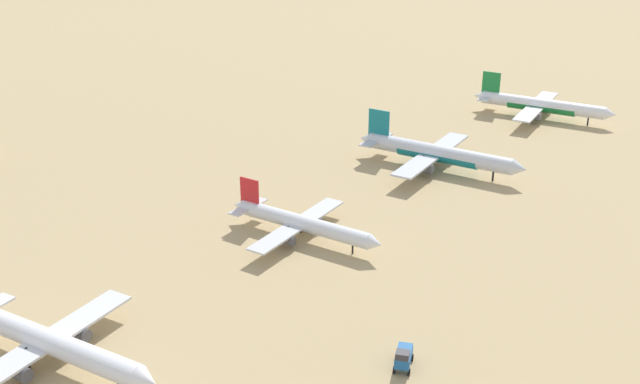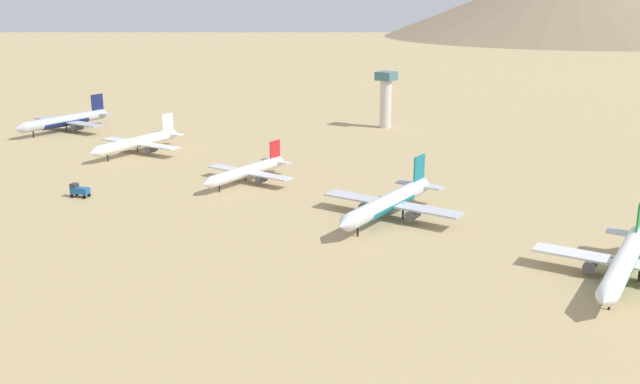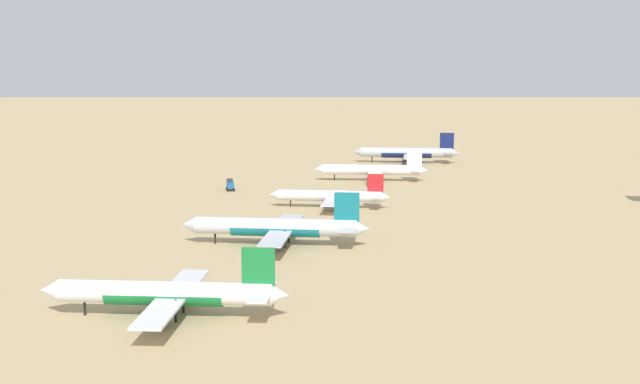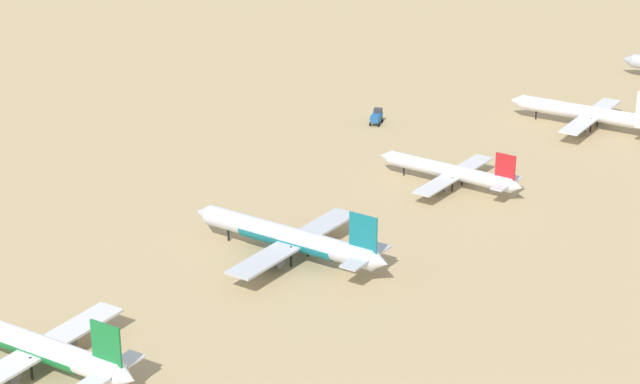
{
  "view_description": "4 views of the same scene",
  "coord_description": "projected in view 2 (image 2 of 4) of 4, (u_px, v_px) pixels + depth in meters",
  "views": [
    {
      "loc": [
        85.25,
        -116.64,
        72.05
      ],
      "look_at": [
        -3.71,
        14.65,
        4.67
      ],
      "focal_mm": 42.68,
      "sensor_mm": 36.0,
      "label": 1
    },
    {
      "loc": [
        154.61,
        139.63,
        55.79
      ],
      "look_at": [
        5.34,
        30.83,
        3.18
      ],
      "focal_mm": 39.6,
      "sensor_mm": 36.0,
      "label": 2
    },
    {
      "loc": [
        -34.68,
        243.9,
        44.56
      ],
      "look_at": [
        3.89,
        4.37,
        5.46
      ],
      "focal_mm": 45.93,
      "sensor_mm": 36.0,
      "label": 3
    },
    {
      "loc": [
        -120.58,
        213.64,
        95.53
      ],
      "look_at": [
        15.5,
        31.39,
        5.05
      ],
      "focal_mm": 63.91,
      "sensor_mm": 36.0,
      "label": 4
    }
  ],
  "objects": [
    {
      "name": "desert_hill_2",
      "position": [
        568.0,
        0.0,
        886.15
      ],
      "size": [
        459.21,
        459.21,
        90.96
      ],
      "primitive_type": "cone",
      "color": "#847056",
      "rests_on": "ground"
    },
    {
      "name": "parked_jet_1",
      "position": [
        138.0,
        142.0,
        250.75
      ],
      "size": [
        42.43,
        34.52,
        12.23
      ],
      "color": "white",
      "rests_on": "ground"
    },
    {
      "name": "parked_jet_4",
      "position": [
        625.0,
        262.0,
        139.36
      ],
      "size": [
        44.4,
        36.14,
        12.8
      ],
      "color": "white",
      "rests_on": "ground"
    },
    {
      "name": "service_truck",
      "position": [
        79.0,
        190.0,
        198.0
      ],
      "size": [
        4.25,
        5.68,
        3.9
      ],
      "color": "#1E5999",
      "rests_on": "ground"
    },
    {
      "name": "ground_plane",
      "position": [
        249.0,
        182.0,
        214.55
      ],
      "size": [
        1800.0,
        1800.0,
        0.0
      ],
      "primitive_type": "plane",
      "color": "tan"
    },
    {
      "name": "parked_jet_2",
      "position": [
        247.0,
        171.0,
        212.36
      ],
      "size": [
        37.19,
        30.15,
        10.74
      ],
      "color": "silver",
      "rests_on": "ground"
    },
    {
      "name": "control_tower",
      "position": [
        386.0,
        96.0,
        296.74
      ],
      "size": [
        7.2,
        7.2,
        23.63
      ],
      "color": "beige",
      "rests_on": "ground"
    },
    {
      "name": "parked_jet_3",
      "position": [
        389.0,
        203.0,
        177.99
      ],
      "size": [
        46.34,
        37.62,
        13.37
      ],
      "color": "silver",
      "rests_on": "ground"
    },
    {
      "name": "parked_jet_0",
      "position": [
        65.0,
        121.0,
        290.55
      ],
      "size": [
        46.53,
        37.8,
        13.42
      ],
      "color": "#B2B7C1",
      "rests_on": "ground"
    }
  ]
}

